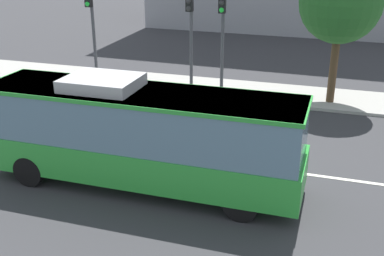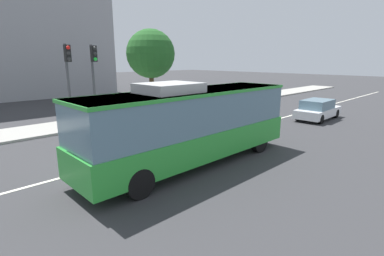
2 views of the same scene
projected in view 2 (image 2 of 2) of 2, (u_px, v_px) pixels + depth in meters
ground_plane at (153, 153)px, 13.61m from camera, size 160.00×160.00×0.00m
sidewalk_kerb at (79, 124)px, 19.36m from camera, size 80.00×3.40×0.14m
lane_centre_line at (153, 153)px, 13.61m from camera, size 76.00×0.16×0.01m
transit_bus at (192, 122)px, 11.85m from camera, size 10.01×2.54×3.46m
sedan_white at (318, 110)px, 21.18m from camera, size 4.54×1.91×1.46m
traffic_light_near_corner at (68, 73)px, 16.92m from camera, size 0.33×0.62×5.20m
traffic_light_mid_block at (94, 72)px, 17.93m from camera, size 0.34×0.62×5.20m
street_tree_kerbside_left at (151, 54)px, 21.78m from camera, size 3.65×3.65×6.55m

